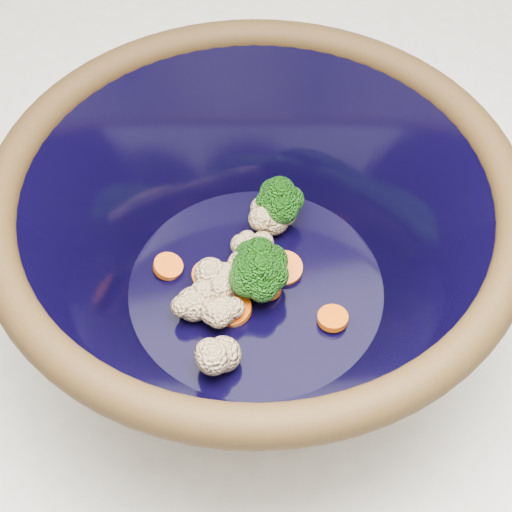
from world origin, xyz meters
The scene contains 3 objects.
counter centered at (0.00, 0.00, 0.45)m, with size 1.20×1.20×0.90m, color beige.
mixing_bowl centered at (-0.09, -0.05, 1.00)m, with size 0.43×0.43×0.17m.
vegetable_pile centered at (-0.09, -0.04, 0.96)m, with size 0.15×0.17×0.05m.
Camera 1 is at (-0.16, -0.40, 1.44)m, focal length 50.00 mm.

